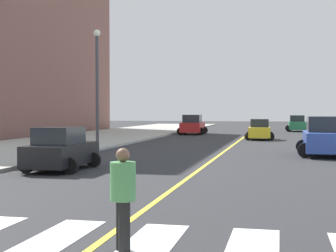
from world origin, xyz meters
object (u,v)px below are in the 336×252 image
car_blue_nearest (325,137)px  car_red_fifth (193,125)px  pedestrian_crossing (123,195)px  car_yellow_third (260,130)px  car_green_fourth (297,124)px  street_lamp (97,77)px  car_black_second (61,150)px

car_blue_nearest → car_red_fifth: 24.70m
car_red_fifth → pedestrian_crossing: car_red_fifth is taller
car_red_fifth → pedestrian_crossing: 42.27m
car_red_fifth → car_yellow_third: bearing=-50.4°
car_red_fifth → pedestrian_crossing: bearing=-83.5°
car_yellow_third → car_green_fourth: 18.00m
car_yellow_third → street_lamp: size_ratio=0.52×
street_lamp → car_black_second: bearing=-76.5°
car_red_fifth → street_lamp: (-2.76, -19.60, 3.56)m
car_green_fourth → car_blue_nearest: bearing=89.7°
car_blue_nearest → car_red_fifth: size_ratio=1.04×
car_blue_nearest → car_green_fourth: (-0.42, 31.94, -0.11)m
pedestrian_crossing → car_red_fifth: bearing=156.6°
car_blue_nearest → street_lamp: bearing=-10.7°
car_black_second → pedestrian_crossing: size_ratio=2.22×
car_blue_nearest → pedestrian_crossing: 20.25m
car_yellow_third → car_green_fourth: size_ratio=0.92×
car_black_second → pedestrian_crossing: pedestrian_crossing is taller
street_lamp → car_blue_nearest: bearing=-10.8°
car_yellow_third → pedestrian_crossing: 33.95m
pedestrian_crossing → street_lamp: 24.16m
car_blue_nearest → street_lamp: 14.30m
car_red_fifth → car_blue_nearest: bearing=-65.5°
car_yellow_third → pedestrian_crossing: (-0.93, -33.94, 0.17)m
car_black_second → pedestrian_crossing: bearing=-60.6°
car_blue_nearest → car_red_fifth: bearing=-63.8°
car_red_fifth → street_lamp: 20.11m
car_blue_nearest → pedestrian_crossing: size_ratio=2.65×
car_blue_nearest → car_yellow_third: car_blue_nearest is taller
street_lamp → car_yellow_third: bearing=50.4°
car_yellow_third → car_green_fourth: bearing=-102.8°
car_green_fourth → street_lamp: 32.38m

